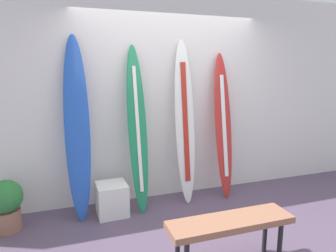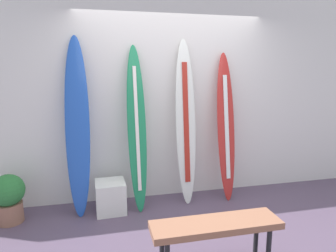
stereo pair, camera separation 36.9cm
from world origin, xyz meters
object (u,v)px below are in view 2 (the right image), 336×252
object	(u,v)px
surfboard_cobalt	(77,127)
surfboard_ivory	(186,122)
surfboard_crimson	(226,128)
potted_plant	(9,197)
surfboard_emerald	(137,130)
display_block_left	(111,197)
bench	(216,228)

from	to	relation	value
surfboard_cobalt	surfboard_ivory	xyz separation A→B (m)	(1.38, 0.03, 0.00)
surfboard_cobalt	surfboard_crimson	xyz separation A→B (m)	(1.95, 0.01, -0.10)
potted_plant	surfboard_crimson	bearing A→B (deg)	2.69
surfboard_emerald	surfboard_ivory	size ratio (longest dim) A/B	0.96
surfboard_emerald	display_block_left	xyz separation A→B (m)	(-0.36, -0.09, -0.83)
surfboard_cobalt	display_block_left	size ratio (longest dim) A/B	5.55
surfboard_cobalt	surfboard_emerald	bearing A→B (deg)	-1.48
surfboard_cobalt	potted_plant	size ratio (longest dim) A/B	3.75
surfboard_cobalt	surfboard_crimson	world-z (taller)	surfboard_cobalt
bench	surfboard_ivory	bearing A→B (deg)	84.02
surfboard_ivory	display_block_left	size ratio (longest dim) A/B	5.50
potted_plant	surfboard_ivory	bearing A→B (deg)	3.97
display_block_left	bench	xyz separation A→B (m)	(0.86, -1.36, 0.22)
surfboard_emerald	potted_plant	world-z (taller)	surfboard_emerald
surfboard_ivory	potted_plant	world-z (taller)	surfboard_ivory
potted_plant	surfboard_emerald	bearing A→B (deg)	3.84
potted_plant	bench	world-z (taller)	potted_plant
surfboard_cobalt	surfboard_crimson	bearing A→B (deg)	0.25
surfboard_ivory	potted_plant	size ratio (longest dim) A/B	3.72
display_block_left	bench	world-z (taller)	bench
surfboard_ivory	bench	bearing A→B (deg)	-95.98
surfboard_ivory	surfboard_emerald	bearing A→B (deg)	-175.72
surfboard_cobalt	bench	bearing A→B (deg)	-50.43
surfboard_crimson	display_block_left	size ratio (longest dim) A/B	5.08
display_block_left	bench	size ratio (longest dim) A/B	0.35
surfboard_cobalt	display_block_left	distance (m)	0.96
surfboard_cobalt	surfboard_ivory	world-z (taller)	surfboard_cobalt
bench	surfboard_cobalt	bearing A→B (deg)	129.57
surfboard_crimson	potted_plant	distance (m)	2.84
surfboard_cobalt	potted_plant	bearing A→B (deg)	-171.45
potted_plant	bench	size ratio (longest dim) A/B	0.51
surfboard_emerald	surfboard_ivory	xyz separation A→B (m)	(0.66, 0.05, 0.06)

